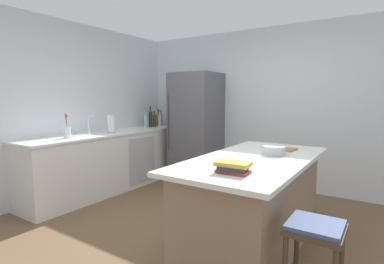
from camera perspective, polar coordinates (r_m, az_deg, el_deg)
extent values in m
plane|color=brown|center=(3.35, 1.51, -19.48)|extent=(7.20, 7.20, 0.00)
cube|color=silver|center=(5.07, 15.20, 4.41)|extent=(6.00, 0.10, 2.60)
cube|color=silver|center=(4.78, -24.25, 3.95)|extent=(0.10, 6.00, 2.60)
cube|color=silver|center=(4.98, -15.10, -5.50)|extent=(0.64, 2.89, 0.90)
cube|color=white|center=(4.91, -15.26, -0.21)|extent=(0.67, 2.92, 0.03)
cube|color=#B2B5BA|center=(5.00, -9.53, -5.31)|extent=(0.01, 0.60, 0.75)
cube|color=#8E755B|center=(3.05, 11.77, -13.55)|extent=(0.80, 1.78, 0.86)
cube|color=white|center=(2.92, 11.98, -5.21)|extent=(0.96, 1.98, 0.04)
cube|color=#56565B|center=(5.25, 0.81, 0.87)|extent=(0.77, 0.71, 1.90)
cylinder|color=#4C4C51|center=(5.14, -4.70, 1.78)|extent=(0.02, 0.02, 0.95)
cylinder|color=#473828|center=(2.53, 19.35, -21.68)|extent=(0.04, 0.04, 0.58)
cube|color=#473828|center=(2.24, 22.57, -16.94)|extent=(0.36, 0.36, 0.04)
cube|color=#47567F|center=(2.23, 22.61, -16.12)|extent=(0.34, 0.34, 0.03)
cylinder|color=silver|center=(4.72, -19.18, -0.31)|extent=(0.05, 0.05, 0.02)
cylinder|color=silver|center=(4.70, -19.24, 1.51)|extent=(0.02, 0.02, 0.28)
cylinder|color=silver|center=(4.65, -18.85, 2.95)|extent=(0.14, 0.02, 0.02)
cylinder|color=silver|center=(4.36, -22.83, -0.12)|extent=(0.09, 0.09, 0.15)
cylinder|color=#4C7F3D|center=(4.36, -22.93, 1.23)|extent=(0.01, 0.03, 0.23)
sphere|color=#DB4C66|center=(4.35, -23.00, 2.77)|extent=(0.04, 0.04, 0.04)
cylinder|color=#4C7F3D|center=(4.34, -22.95, 1.36)|extent=(0.01, 0.02, 0.26)
sphere|color=#DB4C66|center=(4.33, -23.02, 3.06)|extent=(0.04, 0.04, 0.04)
cylinder|color=#4C7F3D|center=(4.34, -22.77, 1.26)|extent=(0.01, 0.04, 0.24)
sphere|color=#DB4C66|center=(4.33, -22.84, 2.86)|extent=(0.04, 0.04, 0.04)
cylinder|color=gray|center=(4.84, -15.19, -0.05)|extent=(0.14, 0.14, 0.01)
cylinder|color=white|center=(4.83, -15.24, 1.56)|extent=(0.11, 0.11, 0.26)
cylinder|color=gray|center=(4.82, -15.30, 3.33)|extent=(0.02, 0.02, 0.04)
cylinder|color=#994C23|center=(5.91, -5.98, 2.34)|extent=(0.05, 0.05, 0.22)
cylinder|color=#994C23|center=(5.90, -6.00, 3.74)|extent=(0.03, 0.03, 0.06)
cylinder|color=black|center=(5.90, -6.00, 4.11)|extent=(0.03, 0.03, 0.01)
cylinder|color=brown|center=(5.82, -6.44, 2.30)|extent=(0.08, 0.08, 0.23)
cylinder|color=brown|center=(5.81, -6.46, 3.83)|extent=(0.03, 0.03, 0.08)
cylinder|color=black|center=(5.81, -6.47, 4.30)|extent=(0.03, 0.03, 0.01)
cylinder|color=silver|center=(5.69, -6.19, 2.20)|extent=(0.07, 0.07, 0.23)
cylinder|color=silver|center=(5.68, -6.21, 3.65)|extent=(0.03, 0.03, 0.06)
cylinder|color=black|center=(5.68, -6.21, 4.00)|extent=(0.03, 0.03, 0.01)
cylinder|color=#5B3319|center=(5.66, -7.21, 2.12)|extent=(0.07, 0.07, 0.22)
cylinder|color=#5B3319|center=(5.65, -7.23, 3.56)|extent=(0.03, 0.03, 0.07)
cylinder|color=black|center=(5.65, -7.23, 3.96)|extent=(0.03, 0.03, 0.01)
cylinder|color=#19381E|center=(5.60, -7.95, 2.40)|extent=(0.07, 0.07, 0.29)
cylinder|color=#19381E|center=(5.59, -7.98, 4.34)|extent=(0.03, 0.03, 0.09)
cylinder|color=black|center=(5.59, -7.99, 4.88)|extent=(0.03, 0.03, 0.01)
cylinder|color=#8CB79E|center=(5.54, -8.80, 1.99)|extent=(0.08, 0.08, 0.22)
cylinder|color=#8CB79E|center=(5.53, -8.83, 3.50)|extent=(0.03, 0.03, 0.07)
cylinder|color=black|center=(5.53, -8.84, 3.94)|extent=(0.03, 0.03, 0.01)
cube|color=#A83338|center=(2.30, 7.87, -7.52)|extent=(0.24, 0.15, 0.02)
cube|color=#2D2D33|center=(2.30, 7.89, -6.85)|extent=(0.23, 0.20, 0.03)
cube|color=gold|center=(2.29, 7.90, -6.06)|extent=(0.27, 0.18, 0.03)
cylinder|color=#B2B5BA|center=(3.09, 15.46, -3.43)|extent=(0.23, 0.23, 0.09)
cube|color=#9E7042|center=(3.44, 16.79, -3.10)|extent=(0.31, 0.26, 0.02)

